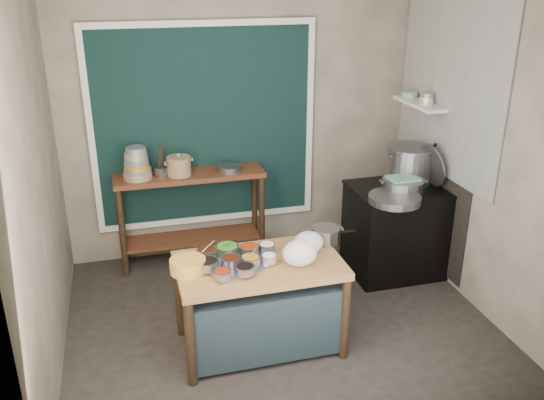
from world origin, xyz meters
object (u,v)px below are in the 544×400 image
object	(u,v)px
yellow_basin	(188,265)
ceramic_crock	(179,167)
utensil_cup	(162,171)
steamer	(403,186)
stove_block	(397,231)
saucepan	(326,235)
condiment_tray	(237,264)
stock_pot	(409,165)
prep_table	(260,305)
back_counter	(192,218)

from	to	relation	value
yellow_basin	ceramic_crock	size ratio (longest dim) A/B	1.07
utensil_cup	steamer	distance (m)	2.28
stove_block	saucepan	distance (m)	1.25
stove_block	utensil_cup	size ratio (longest dim) A/B	5.98
condiment_tray	ceramic_crock	xyz separation A→B (m)	(-0.24, 1.55, 0.27)
stove_block	steamer	size ratio (longest dim) A/B	2.27
ceramic_crock	stock_pot	size ratio (longest dim) A/B	0.54
prep_table	back_counter	distance (m)	1.61
ceramic_crock	prep_table	bearing A→B (deg)	-75.07
utensil_cup	steamer	xyz separation A→B (m)	(2.11, -0.84, -0.05)
prep_table	yellow_basin	distance (m)	0.68
stove_block	utensil_cup	distance (m)	2.35
stove_block	condiment_tray	distance (m)	1.99
utensil_cup	prep_table	bearing A→B (deg)	-70.01
prep_table	steamer	distance (m)	1.80
condiment_tray	stock_pot	bearing A→B (deg)	27.37
prep_table	saucepan	bearing A→B (deg)	16.91
prep_table	back_counter	size ratio (longest dim) A/B	0.86
prep_table	condiment_tray	xyz separation A→B (m)	(-0.17, -0.01, 0.39)
stove_block	condiment_tray	xyz separation A→B (m)	(-1.76, -0.86, 0.34)
back_counter	yellow_basin	size ratio (longest dim) A/B	5.51
prep_table	yellow_basin	world-z (taller)	yellow_basin
saucepan	steamer	xyz separation A→B (m)	(0.94, 0.55, 0.13)
saucepan	steamer	size ratio (longest dim) A/B	0.59
condiment_tray	saucepan	world-z (taller)	saucepan
yellow_basin	steamer	distance (m)	2.21
ceramic_crock	steamer	bearing A→B (deg)	-22.45
saucepan	utensil_cup	bearing A→B (deg)	131.80
prep_table	saucepan	size ratio (longest dim) A/B	5.34
condiment_tray	stock_pot	size ratio (longest dim) A/B	1.09
yellow_basin	ceramic_crock	bearing A→B (deg)	85.38
stove_block	saucepan	size ratio (longest dim) A/B	3.85
condiment_tray	stock_pot	distance (m)	2.14
condiment_tray	yellow_basin	size ratio (longest dim) A/B	1.89
back_counter	saucepan	bearing A→B (deg)	-56.88
condiment_tray	utensil_cup	xyz separation A→B (m)	(-0.40, 1.59, 0.23)
condiment_tray	steamer	xyz separation A→B (m)	(1.71, 0.74, 0.18)
steamer	stove_block	bearing A→B (deg)	67.53
stock_pot	back_counter	bearing A→B (deg)	163.23
stove_block	ceramic_crock	world-z (taller)	ceramic_crock
prep_table	stove_block	bearing A→B (deg)	27.64
stock_pot	yellow_basin	bearing A→B (deg)	-156.52
back_counter	stock_pot	distance (m)	2.20
saucepan	stock_pot	size ratio (longest dim) A/B	0.51
yellow_basin	saucepan	xyz separation A→B (m)	(1.13, 0.20, 0.01)
yellow_basin	utensil_cup	distance (m)	1.60
prep_table	stove_block	distance (m)	1.80
yellow_basin	steamer	size ratio (longest dim) A/B	0.66
stove_block	saucepan	bearing A→B (deg)	-146.24
back_counter	ceramic_crock	world-z (taller)	ceramic_crock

